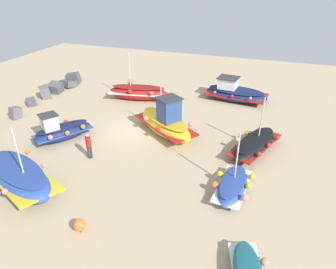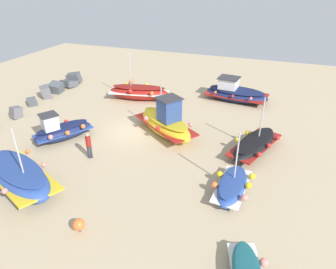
% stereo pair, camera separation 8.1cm
% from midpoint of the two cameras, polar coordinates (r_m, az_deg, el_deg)
% --- Properties ---
extents(ground_plane, '(47.56, 47.56, 0.00)m').
position_cam_midpoint_polar(ground_plane, '(21.72, -6.50, 0.51)').
color(ground_plane, tan).
extents(fishing_boat_0, '(4.66, 5.46, 3.47)m').
position_cam_midpoint_polar(fishing_boat_0, '(20.94, -0.58, 2.27)').
color(fishing_boat_0, gold).
rests_on(fishing_boat_0, ground_plane).
extents(fishing_boat_1, '(3.59, 2.05, 3.36)m').
position_cam_midpoint_polar(fishing_boat_1, '(16.03, 11.93, -9.36)').
color(fishing_boat_1, '#2D4C9E').
rests_on(fishing_boat_1, ground_plane).
extents(fishing_boat_2, '(4.19, 5.90, 3.86)m').
position_cam_midpoint_polar(fishing_boat_2, '(17.68, -26.31, -6.99)').
color(fishing_boat_2, '#2D4C9E').
rests_on(fishing_boat_2, ground_plane).
extents(fishing_boat_3, '(3.01, 5.70, 2.02)m').
position_cam_midpoint_polar(fishing_boat_3, '(27.51, 12.38, 7.66)').
color(fishing_boat_3, navy).
rests_on(fishing_boat_3, ground_plane).
extents(fishing_boat_4, '(2.71, 5.56, 4.26)m').
position_cam_midpoint_polar(fishing_boat_4, '(27.13, -5.67, 7.94)').
color(fishing_boat_4, maroon).
rests_on(fishing_boat_4, ground_plane).
extents(fishing_boat_6, '(5.02, 3.12, 3.53)m').
position_cam_midpoint_polar(fishing_boat_6, '(19.75, 15.89, -1.79)').
color(fishing_boat_6, black).
rests_on(fishing_boat_6, ground_plane).
extents(fishing_boat_7, '(4.05, 3.23, 2.05)m').
position_cam_midpoint_polar(fishing_boat_7, '(21.49, -19.47, 0.68)').
color(fishing_boat_7, navy).
rests_on(fishing_boat_7, ground_plane).
extents(person_walking, '(0.32, 0.32, 1.70)m').
position_cam_midpoint_polar(person_walking, '(18.72, -14.83, -1.76)').
color(person_walking, '#2D2D38').
rests_on(person_walking, ground_plane).
extents(breakwater_rocks, '(16.61, 2.40, 1.33)m').
position_cam_midpoint_polar(breakwater_rocks, '(27.70, -25.40, 5.11)').
color(breakwater_rocks, '#4C5156').
rests_on(breakwater_rocks, ground_plane).
extents(mooring_buoy_0, '(0.48, 0.48, 0.59)m').
position_cam_midpoint_polar(mooring_buoy_0, '(31.13, -7.06, 9.91)').
color(mooring_buoy_0, '#3F3F42').
rests_on(mooring_buoy_0, ground_plane).
extents(mooring_buoy_1, '(0.54, 0.54, 0.68)m').
position_cam_midpoint_polar(mooring_buoy_1, '(14.19, -16.47, -15.98)').
color(mooring_buoy_1, '#3F3F42').
rests_on(mooring_buoy_1, ground_plane).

